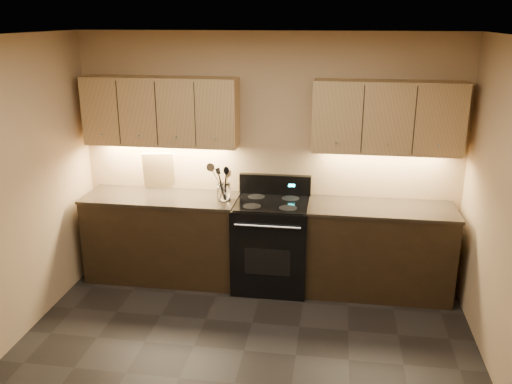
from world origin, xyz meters
TOP-DOWN VIEW (x-y plane):
  - floor at (0.00, 0.00)m, footprint 4.00×4.00m
  - ceiling at (0.00, 0.00)m, footprint 4.00×4.00m
  - wall_back at (0.00, 2.00)m, footprint 4.00×0.04m
  - counter_left at (-1.10, 1.70)m, footprint 1.62×0.62m
  - counter_right at (1.18, 1.70)m, footprint 1.46×0.62m
  - stove at (0.08, 1.68)m, footprint 0.76×0.68m
  - upper_cab_left at (-1.10, 1.85)m, footprint 1.60×0.30m
  - upper_cab_right at (1.18, 1.85)m, footprint 1.44×0.30m
  - outlet_plate at (-1.30, 1.99)m, footprint 0.08×0.01m
  - utensil_crock at (-0.42, 1.69)m, footprint 0.17×0.17m
  - cutting_board at (-1.19, 1.94)m, footprint 0.35×0.18m
  - wooden_spoon at (-0.45, 1.69)m, footprint 0.15×0.11m
  - black_spoon at (-0.42, 1.71)m, footprint 0.10×0.11m
  - black_turner at (-0.41, 1.67)m, footprint 0.17×0.11m
  - steel_spatula at (-0.41, 1.70)m, footprint 0.17×0.13m
  - steel_skimmer at (-0.38, 1.68)m, footprint 0.28×0.12m

SIDE VIEW (x-z plane):
  - floor at x=0.00m, z-range 0.00..0.00m
  - counter_left at x=-1.10m, z-range 0.00..0.93m
  - counter_right at x=1.18m, z-range 0.00..0.93m
  - stove at x=0.08m, z-range -0.09..1.05m
  - utensil_crock at x=-0.42m, z-range 0.92..1.10m
  - wooden_spoon at x=-0.45m, z-range 0.94..1.25m
  - steel_spatula at x=-0.41m, z-range 0.94..1.29m
  - black_turner at x=-0.41m, z-range 0.94..1.29m
  - black_spoon at x=-0.42m, z-range 0.94..1.29m
  - outlet_plate at x=-1.30m, z-range 1.06..1.18m
  - cutting_board at x=-1.19m, z-range 0.93..1.34m
  - steel_skimmer at x=-0.38m, z-range 0.95..1.33m
  - wall_back at x=0.00m, z-range 0.00..2.60m
  - upper_cab_left at x=-1.10m, z-range 1.45..2.15m
  - upper_cab_right at x=1.18m, z-range 1.45..2.15m
  - ceiling at x=0.00m, z-range 2.60..2.60m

